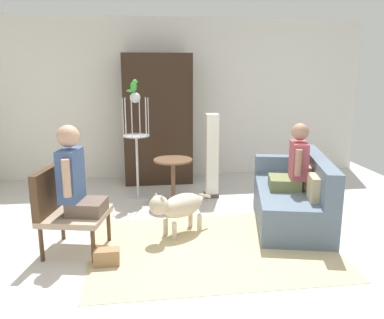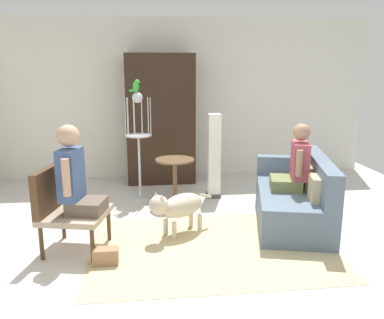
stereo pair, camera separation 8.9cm
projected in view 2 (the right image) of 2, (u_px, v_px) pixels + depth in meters
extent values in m
plane|color=beige|center=(198.00, 242.00, 4.43)|extent=(7.49, 7.49, 0.00)
cube|color=silver|center=(176.00, 99.00, 6.98)|extent=(6.84, 0.12, 2.73)
cube|color=#C6B284|center=(211.00, 247.00, 4.30)|extent=(2.58, 1.86, 0.01)
cube|color=slate|center=(291.00, 206.00, 4.96)|extent=(1.19, 1.82, 0.44)
cube|color=slate|center=(320.00, 174.00, 4.83)|extent=(0.58, 1.67, 0.40)
cube|color=slate|center=(286.00, 165.00, 5.61)|extent=(0.83, 0.37, 0.25)
cube|color=#C6B284|center=(315.00, 188.00, 4.46)|extent=(0.17, 0.33, 0.28)
cube|color=#C6B284|center=(308.00, 177.00, 4.91)|extent=(0.16, 0.28, 0.28)
cube|color=tan|center=(303.00, 168.00, 5.35)|extent=(0.16, 0.30, 0.28)
cylinder|color=#4C331E|center=(109.00, 225.00, 4.45)|extent=(0.04, 0.04, 0.36)
cylinder|color=#4C331E|center=(92.00, 245.00, 3.94)|extent=(0.04, 0.04, 0.36)
cylinder|color=#4C331E|center=(63.00, 223.00, 4.51)|extent=(0.04, 0.04, 0.36)
cylinder|color=#4C331E|center=(41.00, 243.00, 3.99)|extent=(0.04, 0.04, 0.36)
cube|color=tan|center=(76.00, 215.00, 4.18)|extent=(0.75, 0.75, 0.06)
cube|color=#4C331E|center=(49.00, 190.00, 4.15)|extent=(0.22, 0.63, 0.47)
cube|color=olive|center=(286.00, 183.00, 4.91)|extent=(0.46, 0.48, 0.14)
cube|color=#B24C59|center=(300.00, 160.00, 4.82)|extent=(0.27, 0.43, 0.45)
sphere|color=#A57A60|center=(302.00, 132.00, 4.75)|extent=(0.21, 0.21, 0.21)
cylinder|color=#A57A60|center=(299.00, 163.00, 4.59)|extent=(0.08, 0.08, 0.31)
cylinder|color=#A57A60|center=(294.00, 154.00, 5.06)|extent=(0.08, 0.08, 0.31)
cube|color=brown|center=(87.00, 206.00, 4.14)|extent=(0.43, 0.41, 0.14)
cube|color=#3F598C|center=(71.00, 174.00, 4.08)|extent=(0.25, 0.37, 0.54)
sphere|color=tan|center=(68.00, 136.00, 3.99)|extent=(0.23, 0.23, 0.23)
cylinder|color=tan|center=(82.00, 167.00, 4.27)|extent=(0.08, 0.08, 0.38)
cylinder|color=tan|center=(66.00, 177.00, 3.87)|extent=(0.08, 0.08, 0.38)
cylinder|color=brown|center=(175.00, 160.00, 5.56)|extent=(0.54, 0.54, 0.02)
cylinder|color=brown|center=(175.00, 182.00, 5.63)|extent=(0.06, 0.06, 0.63)
cylinder|color=brown|center=(175.00, 202.00, 5.70)|extent=(0.31, 0.31, 0.03)
ellipsoid|color=beige|center=(183.00, 205.00, 4.61)|extent=(0.61, 0.53, 0.27)
sphere|color=beige|center=(159.00, 205.00, 4.38)|extent=(0.22, 0.22, 0.22)
cone|color=beige|center=(162.00, 197.00, 4.31)|extent=(0.06, 0.06, 0.06)
cone|color=beige|center=(156.00, 194.00, 4.39)|extent=(0.06, 0.06, 0.06)
cylinder|color=beige|center=(206.00, 196.00, 4.82)|extent=(0.17, 0.13, 0.10)
cylinder|color=beige|center=(174.00, 231.00, 4.48)|extent=(0.06, 0.06, 0.21)
cylinder|color=beige|center=(166.00, 227.00, 4.60)|extent=(0.06, 0.06, 0.21)
cylinder|color=beige|center=(200.00, 222.00, 4.72)|extent=(0.06, 0.06, 0.21)
cylinder|color=beige|center=(191.00, 219.00, 4.84)|extent=(0.06, 0.06, 0.21)
cylinder|color=silver|center=(140.00, 196.00, 5.97)|extent=(0.36, 0.36, 0.03)
cylinder|color=silver|center=(140.00, 167.00, 5.87)|extent=(0.04, 0.04, 0.93)
cylinder|color=silver|center=(139.00, 135.00, 5.76)|extent=(0.38, 0.38, 0.02)
cylinder|color=silver|center=(151.00, 116.00, 5.72)|extent=(0.01, 0.01, 0.53)
cylinder|color=silver|center=(148.00, 115.00, 5.81)|extent=(0.01, 0.01, 0.53)
cylinder|color=silver|center=(142.00, 115.00, 5.87)|extent=(0.01, 0.01, 0.53)
cylinder|color=silver|center=(134.00, 115.00, 5.85)|extent=(0.01, 0.01, 0.53)
cylinder|color=silver|center=(128.00, 116.00, 5.78)|extent=(0.01, 0.01, 0.53)
cylinder|color=silver|center=(125.00, 117.00, 5.68)|extent=(0.01, 0.01, 0.53)
cylinder|color=silver|center=(127.00, 117.00, 5.58)|extent=(0.01, 0.01, 0.53)
cylinder|color=silver|center=(134.00, 118.00, 5.52)|extent=(0.01, 0.01, 0.53)
cylinder|color=silver|center=(142.00, 118.00, 5.54)|extent=(0.01, 0.01, 0.53)
cylinder|color=silver|center=(148.00, 117.00, 5.61)|extent=(0.01, 0.01, 0.53)
sphere|color=silver|center=(137.00, 98.00, 5.64)|extent=(0.15, 0.15, 0.15)
ellipsoid|color=green|center=(136.00, 87.00, 5.60)|extent=(0.09, 0.10, 0.15)
sphere|color=green|center=(137.00, 82.00, 5.59)|extent=(0.07, 0.07, 0.07)
cone|color=#D8BF4C|center=(140.00, 82.00, 5.59)|extent=(0.03, 0.02, 0.02)
ellipsoid|color=green|center=(133.00, 91.00, 5.61)|extent=(0.12, 0.03, 0.04)
cube|color=#4C4742|center=(213.00, 195.00, 6.00)|extent=(0.20, 0.20, 0.06)
cube|color=white|center=(214.00, 154.00, 5.86)|extent=(0.18, 0.18, 1.19)
cube|color=black|center=(160.00, 119.00, 6.62)|extent=(1.11, 0.56, 2.13)
cube|color=#99724C|center=(106.00, 256.00, 3.92)|extent=(0.25, 0.14, 0.16)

